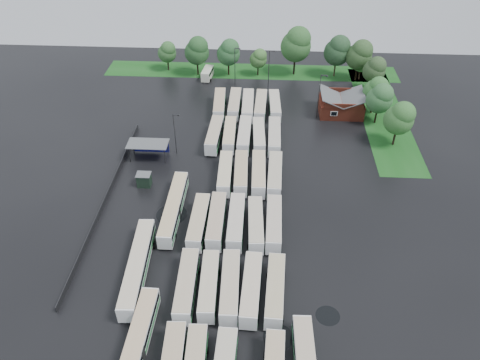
{
  "coord_description": "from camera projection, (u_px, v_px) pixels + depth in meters",
  "views": [
    {
      "loc": [
        5.92,
        -56.2,
        55.09
      ],
      "look_at": [
        2.0,
        12.0,
        2.5
      ],
      "focal_mm": 35.0,
      "sensor_mm": 36.0,
      "label": 1
    }
  ],
  "objects": [
    {
      "name": "tree_east_1",
      "position": [
        380.0,
        98.0,
        103.55
      ],
      "size": [
        5.94,
        5.94,
        9.84
      ],
      "color": "black",
      "rests_on": "ground"
    },
    {
      "name": "lamp_post_nw",
      "position": [
        175.0,
        131.0,
        94.39
      ],
      "size": [
        1.42,
        0.28,
        9.22
      ],
      "color": "#2D2D30",
      "rests_on": "ground"
    },
    {
      "name": "tree_east_4",
      "position": [
        362.0,
        61.0,
        122.25
      ],
      "size": [
        4.91,
        4.89,
        8.1
      ],
      "color": "black",
      "rests_on": "ground"
    },
    {
      "name": "tree_east_3",
      "position": [
        375.0,
        69.0,
        116.24
      ],
      "size": [
        5.66,
        5.66,
        9.37
      ],
      "color": "black",
      "rests_on": "ground"
    },
    {
      "name": "bus_r1c4",
      "position": [
        275.0,
        290.0,
        66.86
      ],
      "size": [
        3.07,
        11.97,
        3.3
      ],
      "rotation": [
        0.0,
        0.0,
        -0.05
      ],
      "color": "white",
      "rests_on": "ground"
    },
    {
      "name": "tree_north_1",
      "position": [
        197.0,
        50.0,
        123.52
      ],
      "size": [
        6.52,
        6.52,
        10.8
      ],
      "color": "black",
      "rests_on": "ground"
    },
    {
      "name": "bus_r4c4",
      "position": [
        274.0,
        136.0,
        99.33
      ],
      "size": [
        2.65,
        12.13,
        3.37
      ],
      "rotation": [
        0.0,
        0.0,
        -0.01
      ],
      "color": "white",
      "rests_on": "ground"
    },
    {
      "name": "bus_r1c1",
      "position": [
        209.0,
        285.0,
        67.6
      ],
      "size": [
        2.84,
        11.64,
        3.22
      ],
      "rotation": [
        0.0,
        0.0,
        0.03
      ],
      "color": "white",
      "rests_on": "ground"
    },
    {
      "name": "brick_building",
      "position": [
        341.0,
        106.0,
        109.93
      ],
      "size": [
        10.07,
        8.6,
        5.39
      ],
      "color": "maroon",
      "rests_on": "ground"
    },
    {
      "name": "puddle_3",
      "position": [
        266.0,
        237.0,
        77.89
      ],
      "size": [
        4.08,
        4.08,
        0.01
      ],
      "primitive_type": "cylinder",
      "color": "black",
      "rests_on": "ground"
    },
    {
      "name": "bus_r3c4",
      "position": [
        275.0,
        175.0,
        88.56
      ],
      "size": [
        2.9,
        12.13,
        3.36
      ],
      "rotation": [
        0.0,
        0.0,
        -0.03
      ],
      "color": "white",
      "rests_on": "ground"
    },
    {
      "name": "tree_north_6",
      "position": [
        360.0,
        55.0,
        120.52
      ],
      "size": [
        6.8,
        6.8,
        11.26
      ],
      "color": "black",
      "rests_on": "ground"
    },
    {
      "name": "bus_r3c3",
      "position": [
        259.0,
        174.0,
        88.84
      ],
      "size": [
        2.81,
        12.17,
        3.37
      ],
      "rotation": [
        0.0,
        0.0,
        0.02
      ],
      "color": "white",
      "rests_on": "ground"
    },
    {
      "name": "bus_r2c1",
      "position": [
        217.0,
        221.0,
        78.41
      ],
      "size": [
        2.62,
        12.05,
        3.35
      ],
      "rotation": [
        0.0,
        0.0,
        0.0
      ],
      "color": "white",
      "rests_on": "ground"
    },
    {
      "name": "tree_north_5",
      "position": [
        338.0,
        50.0,
        122.48
      ],
      "size": [
        6.92,
        6.92,
        11.45
      ],
      "color": "#382B1D",
      "rests_on": "ground"
    },
    {
      "name": "tree_east_0",
      "position": [
        400.0,
        118.0,
        96.11
      ],
      "size": [
        6.21,
        6.21,
        10.28
      ],
      "color": "black",
      "rests_on": "ground"
    },
    {
      "name": "west_fence",
      "position": [
        107.0,
        197.0,
        85.3
      ],
      "size": [
        0.1,
        50.0,
        1.2
      ],
      "primitive_type": "cube",
      "color": "#2D2D30",
      "rests_on": "ground"
    },
    {
      "name": "bus_r5c3",
      "position": [
        261.0,
        106.0,
        110.01
      ],
      "size": [
        2.9,
        12.05,
        3.34
      ],
      "rotation": [
        0.0,
        0.0,
        -0.03
      ],
      "color": "white",
      "rests_on": "ground"
    },
    {
      "name": "bus_r4c2",
      "position": [
        244.0,
        135.0,
        99.75
      ],
      "size": [
        2.69,
        12.07,
        3.35
      ],
      "rotation": [
        0.0,
        0.0,
        -0.01
      ],
      "color": "white",
      "rests_on": "ground"
    },
    {
      "name": "tree_north_3",
      "position": [
        259.0,
        58.0,
        124.56
      ],
      "size": [
        4.56,
        4.56,
        7.55
      ],
      "color": "black",
      "rests_on": "ground"
    },
    {
      "name": "bus_r1c2",
      "position": [
        230.0,
        286.0,
        67.35
      ],
      "size": [
        2.9,
        12.15,
        3.36
      ],
      "rotation": [
        0.0,
        0.0,
        0.03
      ],
      "color": "white",
      "rests_on": "ground"
    },
    {
      "name": "artic_bus_west_c",
      "position": [
        138.0,
        266.0,
        70.33
      ],
      "size": [
        3.43,
        18.14,
        3.35
      ],
      "rotation": [
        0.0,
        0.0,
        0.05
      ],
      "color": "white",
      "rests_on": "ground"
    },
    {
      "name": "bus_r5c4",
      "position": [
        275.0,
        106.0,
        110.24
      ],
      "size": [
        2.97,
        11.72,
        3.24
      ],
      "rotation": [
        0.0,
        0.0,
        0.04
      ],
      "color": "white",
      "rests_on": "ground"
    },
    {
      "name": "artic_bus_west_b",
      "position": [
        174.0,
        208.0,
        81.09
      ],
      "size": [
        2.58,
        17.43,
        3.23
      ],
      "rotation": [
        0.0,
        0.0,
        -0.01
      ],
      "color": "white",
      "rests_on": "ground"
    },
    {
      "name": "bus_r4c3",
      "position": [
        259.0,
        136.0,
        99.64
      ],
      "size": [
        3.03,
        11.66,
        3.21
      ],
      "rotation": [
        0.0,
        0.0,
        0.05
      ],
      "color": "white",
      "rests_on": "ground"
    },
    {
      "name": "bus_r2c4",
      "position": [
        274.0,
        223.0,
        77.9
      ],
      "size": [
        2.68,
        11.93,
        3.31
      ],
      "rotation": [
        0.0,
        0.0,
        -0.01
      ],
      "color": "white",
      "rests_on": "ground"
    },
    {
      "name": "bus_r2c0",
      "position": [
        199.0,
        222.0,
        78.21
      ],
      "size": [
        2.73,
        11.92,
        3.31
      ],
      "rotation": [
        0.0,
        0.0,
        -0.02
      ],
      "color": "white",
      "rests_on": "ground"
    },
    {
      "name": "bus_r2c3",
      "position": [
        256.0,
        224.0,
        77.79
      ],
      "size": [
        3.03,
        11.69,
        3.22
      ],
      "rotation": [
        0.0,
        0.0,
        0.05
      ],
      "color": "white",
      "rests_on": "ground"
    },
    {
      "name": "bus_r3c2",
      "position": [
        241.0,
        173.0,
        89.12
      ],
      "size": [
        2.86,
        11.79,
        3.26
      ],
      "rotation": [
        0.0,
        0.0,
        0.03
      ],
      "color": "white",
      "rests_on": "ground"
    },
    {
      "name": "utility_hut",
      "position": [
        144.0,
        180.0,
        88.23
      ],
      "size": [
        2.7,
        2.2,
        2.62
      ],
      "color": "black",
      "rests_on": "ground"
    },
    {
      "name": "lamp_post_back_w",
      "position": [
        235.0,
        64.0,
        119.21
      ],
      "size": [
        1.55,
        0.3,
        10.09
      ],
      "color": "#2D2D30",
      "rests_on": "ground"
    },
    {
      "name": "wash_shed",
      "position": [
        148.0,
        145.0,
        94.71
      ],
      "size": [
        8.2,
        4.2,
        3.58
      ],
      "color": "#2D2D30",
      "rests_on": "ground"
    },
    {
      "name": "bus_r2c2",
      "position": [
        236.0,
        222.0,
        78.21
      ],
      "size": [
        2.58,
        12.0,
        3.34
      ],
      "rotation": [
        0.0,
        0.0,
        0.0
      ],
      "color": "white",
      "rests_on": "ground"
    },
    {
      "name": "puddle_4",
      "position": [
        328.0,
        316.0,
        65.54
      ],
      "size": [
        3.45,
        3.45,
        0.01
      ],
      "primitive_type": "cylinder",
      "color": "black",
      "rests_on": "ground"
    },
    {
      "name": "bus_r5c0",
      "position": [
        220.0,
        104.0,
        110.54
      ],
      "size": [
        3.17,
        12.16,
        3.35
      ],
      "rotation": [
        0.0,
        0.0,
        0.05
      ],
      "color": "white",
      "rests_on": "ground"
    },
    {
      "name": "bus_r4c0",
      "position": [
        215.0,
        135.0,
        99.85
      ],
      "size": [
        3.01,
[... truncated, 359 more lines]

